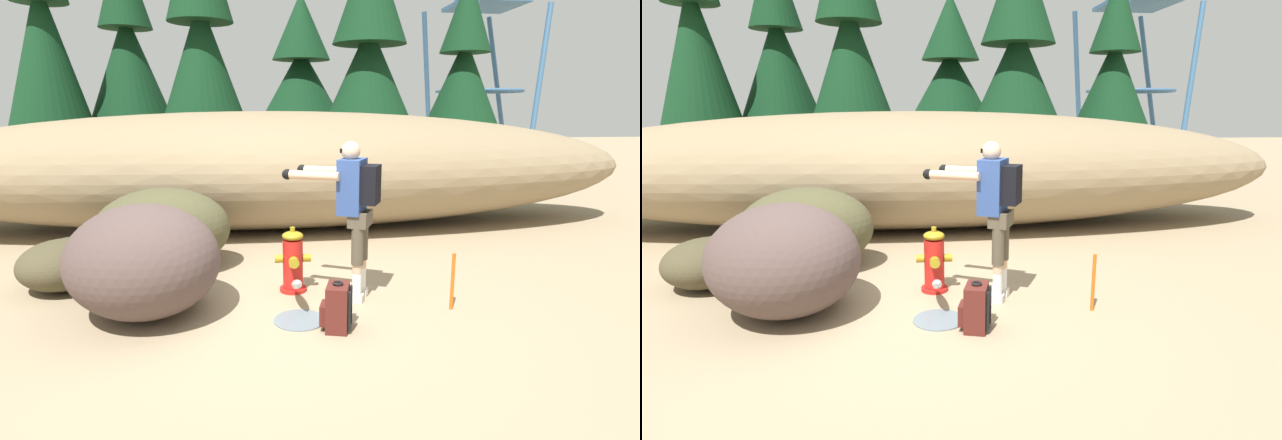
{
  "view_description": "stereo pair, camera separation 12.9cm",
  "coord_description": "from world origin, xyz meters",
  "views": [
    {
      "loc": [
        -0.19,
        -5.02,
        2.04
      ],
      "look_at": [
        0.53,
        0.6,
        0.75
      ],
      "focal_mm": 27.77,
      "sensor_mm": 36.0,
      "label": 1
    },
    {
      "loc": [
        -0.06,
        -5.04,
        2.04
      ],
      "look_at": [
        0.53,
        0.6,
        0.75
      ],
      "focal_mm": 27.77,
      "sensor_mm": 36.0,
      "label": 2
    }
  ],
  "objects": [
    {
      "name": "ground_plane",
      "position": [
        0.0,
        0.0,
        -0.02
      ],
      "size": [
        56.0,
        56.0,
        0.04
      ],
      "primitive_type": "cube",
      "color": "#998466"
    },
    {
      "name": "dirt_embankment",
      "position": [
        0.0,
        3.57,
        0.99
      ],
      "size": [
        12.95,
        3.2,
        1.99
      ],
      "primitive_type": "ellipsoid",
      "color": "#897556",
      "rests_on": "ground_plane"
    },
    {
      "name": "fire_hydrant",
      "position": [
        0.18,
        0.3,
        0.34
      ],
      "size": [
        0.41,
        0.36,
        0.75
      ],
      "color": "red",
      "rests_on": "ground_plane"
    },
    {
      "name": "hydrant_water_jet",
      "position": [
        0.18,
        -0.29,
        0.18
      ],
      "size": [
        0.51,
        0.93,
        0.43
      ],
      "color": "silver",
      "rests_on": "ground_plane"
    },
    {
      "name": "utility_worker",
      "position": [
        0.8,
        0.0,
        1.08
      ],
      "size": [
        1.04,
        0.78,
        1.7
      ],
      "rotation": [
        0.0,
        0.0,
        2.69
      ],
      "color": "beige",
      "rests_on": "ground_plane"
    },
    {
      "name": "spare_backpack",
      "position": [
        0.51,
        -0.76,
        0.22
      ],
      "size": [
        0.34,
        0.34,
        0.47
      ],
      "rotation": [
        0.0,
        0.0,
        2.88
      ],
      "color": "#511E19",
      "rests_on": "ground_plane"
    },
    {
      "name": "boulder_large",
      "position": [
        -1.39,
        1.24,
        0.53
      ],
      "size": [
        1.86,
        1.52,
        1.06
      ],
      "primitive_type": "ellipsoid",
      "rotation": [
        0.0,
        0.0,
        0.17
      ],
      "color": "#48452B",
      "rests_on": "ground_plane"
    },
    {
      "name": "boulder_mid",
      "position": [
        -1.33,
        -0.14,
        0.56
      ],
      "size": [
        2.03,
        2.08,
        1.12
      ],
      "primitive_type": "ellipsoid",
      "rotation": [
        0.0,
        0.0,
        5.15
      ],
      "color": "#503F3B",
      "rests_on": "ground_plane"
    },
    {
      "name": "boulder_small",
      "position": [
        -2.43,
        0.73,
        0.28
      ],
      "size": [
        1.02,
        1.05,
        0.57
      ],
      "primitive_type": "ellipsoid",
      "rotation": [
        0.0,
        0.0,
        3.09
      ],
      "color": "#463F29",
      "rests_on": "ground_plane"
    },
    {
      "name": "boulder_outlier",
      "position": [
        -2.56,
        1.35,
        0.22
      ],
      "size": [
        0.79,
        0.75,
        0.45
      ],
      "primitive_type": "ellipsoid",
      "rotation": [
        0.0,
        0.0,
        3.66
      ],
      "color": "#3D3F2D",
      "rests_on": "ground_plane"
    },
    {
      "name": "pine_tree_far_left",
      "position": [
        -4.86,
        7.36,
        3.83
      ],
      "size": [
        1.89,
        1.89,
        7.16
      ],
      "color": "#47331E",
      "rests_on": "ground_plane"
    },
    {
      "name": "pine_tree_left",
      "position": [
        -3.36,
        8.64,
        3.59
      ],
      "size": [
        2.02,
        2.02,
        6.22
      ],
      "color": "#47331E",
      "rests_on": "ground_plane"
    },
    {
      "name": "pine_tree_center",
      "position": [
        -1.37,
        7.09,
        3.47
      ],
      "size": [
        2.3,
        2.3,
        6.64
      ],
      "color": "#47331E",
      "rests_on": "ground_plane"
    },
    {
      "name": "pine_tree_right",
      "position": [
        1.16,
        9.86,
        3.07
      ],
      "size": [
        2.58,
        2.58,
        5.23
      ],
      "color": "#47331E",
      "rests_on": "ground_plane"
    },
    {
      "name": "pine_tree_far_right",
      "position": [
        2.63,
        7.5,
        3.13
      ],
      "size": [
        2.82,
        2.82,
        6.11
      ],
      "color": "#47331E",
      "rests_on": "ground_plane"
    },
    {
      "name": "pine_tree_ridge_end",
      "position": [
        5.48,
        8.39,
        3.14
      ],
      "size": [
        2.1,
        2.1,
        5.55
      ],
      "color": "#47331E",
      "rests_on": "ground_plane"
    },
    {
      "name": "survey_stake",
      "position": [
        1.77,
        -0.43,
        0.3
      ],
      "size": [
        0.04,
        0.04,
        0.6
      ],
      "primitive_type": "cylinder",
      "color": "#E55914",
      "rests_on": "ground_plane"
    }
  ]
}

